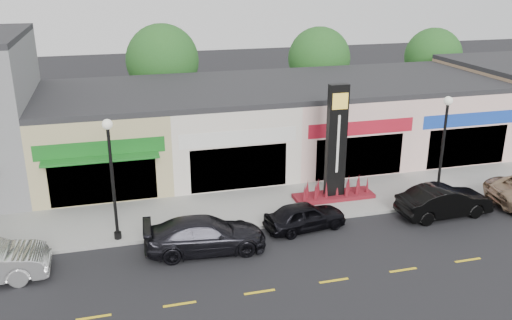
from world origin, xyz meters
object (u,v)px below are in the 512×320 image
at_px(car_dark_sedan, 205,235).
at_px(car_black_conv, 444,201).
at_px(lamp_west_near, 111,168).
at_px(pylon_sign, 335,159).
at_px(car_black_sedan, 305,216).
at_px(lamp_east_near, 444,139).

height_order(car_dark_sedan, car_black_conv, car_black_conv).
distance_m(lamp_west_near, pylon_sign, 11.19).
bearing_deg(car_dark_sedan, pylon_sign, -60.76).
height_order(pylon_sign, car_dark_sedan, pylon_sign).
relative_size(car_dark_sedan, car_black_sedan, 1.34).
relative_size(pylon_sign, car_black_sedan, 1.56).
bearing_deg(car_black_conv, lamp_west_near, 82.20).
bearing_deg(lamp_west_near, car_dark_sedan, -27.04).
relative_size(lamp_east_near, car_dark_sedan, 1.06).
relative_size(lamp_west_near, car_dark_sedan, 1.06).
distance_m(car_dark_sedan, car_black_sedan, 4.89).
bearing_deg(lamp_west_near, car_black_sedan, -6.82).
bearing_deg(car_black_sedan, lamp_west_near, 74.64).
bearing_deg(lamp_west_near, pylon_sign, 8.77).
bearing_deg(lamp_east_near, car_dark_sedan, -171.53).
relative_size(lamp_west_near, car_black_conv, 1.18).
bearing_deg(pylon_sign, car_black_conv, -35.15).
distance_m(lamp_west_near, car_black_conv, 15.75).
relative_size(lamp_east_near, car_black_conv, 1.18).
xyz_separation_m(pylon_sign, car_black_sedan, (-2.58, -2.71, -1.62)).
xyz_separation_m(lamp_east_near, car_black_conv, (-0.55, -1.44, -2.71)).
distance_m(lamp_west_near, lamp_east_near, 16.00).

